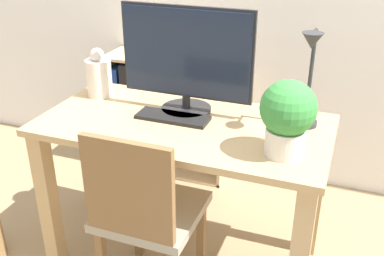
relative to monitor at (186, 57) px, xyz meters
name	(u,v)px	position (x,y,z in m)	size (l,w,h in m)	color
ground_plane	(185,255)	(0.03, -0.12, -0.98)	(10.00, 10.00, 0.00)	#997F5B
desk	(184,153)	(0.03, -0.12, -0.40)	(1.24, 0.63, 0.73)	tan
monitor	(186,57)	(0.00, 0.00, 0.00)	(0.59, 0.22, 0.47)	#232326
keyboard	(173,117)	(-0.02, -0.11, -0.24)	(0.32, 0.11, 0.02)	black
vase	(99,76)	(-0.46, 0.02, -0.15)	(0.12, 0.12, 0.24)	silver
desk_lamp	(310,72)	(0.52, -0.02, 0.00)	(0.10, 0.19, 0.41)	#2D2D33
potted_plant	(288,115)	(0.48, -0.25, -0.09)	(0.20, 0.20, 0.29)	silver
chair	(145,212)	(-0.02, -0.41, -0.53)	(0.40, 0.40, 0.83)	#9E937F
bookshelf	(149,113)	(-0.52, 0.65, -0.61)	(0.78, 0.28, 0.75)	#D8BC8C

